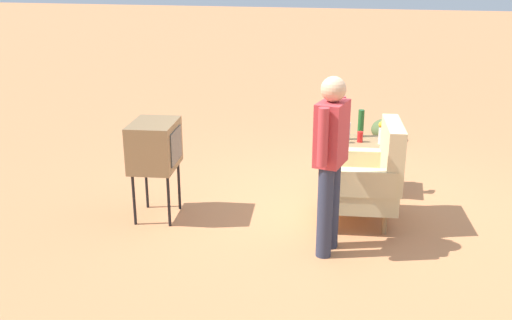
% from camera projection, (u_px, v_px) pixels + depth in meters
% --- Properties ---
extents(ground_plane, '(60.00, 60.00, 0.00)m').
position_uv_depth(ground_plane, '(342.00, 213.00, 6.25)').
color(ground_plane, '#C17A4C').
extents(armchair, '(0.86, 0.87, 1.06)m').
position_uv_depth(armchair, '(368.00, 176.00, 5.88)').
color(armchair, '#937047').
rests_on(armchair, ground).
extents(side_table, '(0.56, 0.56, 0.61)m').
position_uv_depth(side_table, '(363.00, 148.00, 6.69)').
color(side_table, black).
rests_on(side_table, ground).
extents(tv_on_stand, '(0.65, 0.51, 1.03)m').
position_uv_depth(tv_on_stand, '(155.00, 146.00, 5.91)').
color(tv_on_stand, black).
rests_on(tv_on_stand, ground).
extents(person_standing, '(0.56, 0.28, 1.64)m').
position_uv_depth(person_standing, '(331.00, 155.00, 5.12)').
color(person_standing, '#2D3347').
rests_on(person_standing, ground).
extents(bottle_wine_green, '(0.07, 0.07, 0.32)m').
position_uv_depth(bottle_wine_green, '(361.00, 123.00, 6.80)').
color(bottle_wine_green, '#1E5623').
rests_on(bottle_wine_green, side_table).
extents(bottle_short_clear, '(0.06, 0.06, 0.20)m').
position_uv_depth(bottle_short_clear, '(348.00, 131.00, 6.70)').
color(bottle_short_clear, silver).
rests_on(bottle_short_clear, side_table).
extents(soda_can_blue, '(0.07, 0.07, 0.12)m').
position_uv_depth(soda_can_blue, '(344.00, 138.00, 6.58)').
color(soda_can_blue, blue).
rests_on(soda_can_blue, side_table).
extents(soda_can_red, '(0.07, 0.07, 0.12)m').
position_uv_depth(soda_can_red, '(360.00, 137.00, 6.61)').
color(soda_can_red, red).
rests_on(soda_can_red, side_table).
extents(flower_vase, '(0.15, 0.10, 0.27)m').
position_uv_depth(flower_vase, '(383.00, 131.00, 6.52)').
color(flower_vase, silver).
rests_on(flower_vase, side_table).
extents(shrub_near, '(0.42, 0.42, 0.32)m').
position_uv_depth(shrub_near, '(385.00, 130.00, 8.77)').
color(shrub_near, '#475B33').
rests_on(shrub_near, ground).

